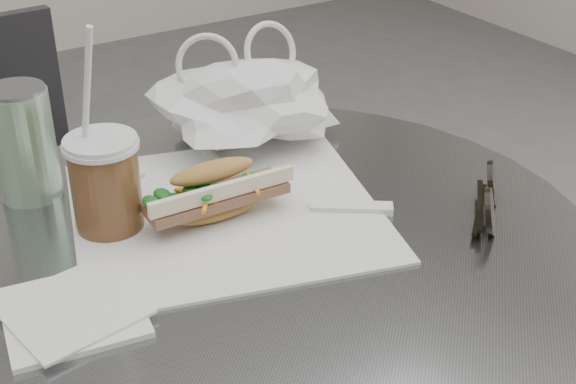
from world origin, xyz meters
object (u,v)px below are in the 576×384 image
banh_mi (215,192)px  drink_can (24,143)px  sunglasses (488,200)px  iced_coffee (105,183)px  chair_far (28,259)px

banh_mi → drink_can: drink_can is taller
banh_mi → sunglasses: (0.27, -0.16, -0.02)m
banh_mi → iced_coffee: bearing=158.2°
sunglasses → chair_far: bearing=71.7°
banh_mi → iced_coffee: size_ratio=0.86×
drink_can → banh_mi: bearing=-46.2°
sunglasses → drink_can: size_ratio=0.74×
chair_far → banh_mi: banh_mi is taller
banh_mi → sunglasses: banh_mi is taller
chair_far → banh_mi: (0.10, -0.63, 0.42)m
iced_coffee → sunglasses: 0.44m
drink_can → chair_far: bearing=82.1°
banh_mi → drink_can: (-0.16, 0.17, 0.03)m
chair_far → sunglasses: 0.97m
sunglasses → drink_can: 0.55m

